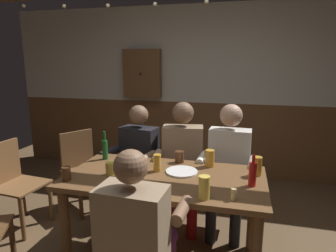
% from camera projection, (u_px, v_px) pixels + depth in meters
% --- Properties ---
extents(back_wall_upper, '(5.93, 0.12, 1.37)m').
position_uv_depth(back_wall_upper, '(204.00, 54.00, 4.19)').
color(back_wall_upper, beige).
extents(back_wall_wainscot, '(5.93, 0.12, 1.08)m').
position_uv_depth(back_wall_wainscot, '(201.00, 138.00, 4.46)').
color(back_wall_wainscot, brown).
rests_on(back_wall_wainscot, ground_plane).
extents(dining_table, '(1.59, 0.84, 0.77)m').
position_uv_depth(dining_table, '(165.00, 189.00, 2.40)').
color(dining_table, brown).
rests_on(dining_table, ground_plane).
extents(person_0, '(0.57, 0.57, 1.22)m').
position_uv_depth(person_0, '(136.00, 158.00, 3.12)').
color(person_0, black).
rests_on(person_0, ground_plane).
extents(person_1, '(0.58, 0.56, 1.27)m').
position_uv_depth(person_1, '(182.00, 159.00, 3.00)').
color(person_1, '#997F60').
rests_on(person_1, ground_plane).
extents(person_2, '(0.56, 0.53, 1.26)m').
position_uv_depth(person_2, '(228.00, 163.00, 2.89)').
color(person_2, silver).
rests_on(person_2, ground_plane).
extents(person_3, '(0.55, 0.56, 1.20)m').
position_uv_depth(person_3, '(138.00, 231.00, 1.79)').
color(person_3, '#997F60').
rests_on(person_3, ground_plane).
extents(chair_empty_near_left, '(0.60, 0.60, 0.88)m').
position_uv_depth(chair_empty_near_left, '(83.00, 167.00, 3.39)').
color(chair_empty_near_left, brown).
rests_on(chair_empty_near_left, ground_plane).
extents(chair_empty_far_end, '(0.48, 0.48, 0.88)m').
position_uv_depth(chair_empty_far_end, '(14.00, 182.00, 2.98)').
color(chair_empty_far_end, brown).
rests_on(chair_empty_far_end, ground_plane).
extents(table_candle, '(0.04, 0.04, 0.08)m').
position_uv_depth(table_candle, '(234.00, 194.00, 1.95)').
color(table_candle, '#F9E08C').
rests_on(table_candle, dining_table).
extents(condiment_caddy, '(0.14, 0.10, 0.05)m').
position_uv_depth(condiment_caddy, '(128.00, 160.00, 2.68)').
color(condiment_caddy, '#B2B7BC').
rests_on(condiment_caddy, dining_table).
extents(plate_0, '(0.26, 0.26, 0.01)m').
position_uv_depth(plate_0, '(182.00, 172.00, 2.44)').
color(plate_0, white).
rests_on(plate_0, dining_table).
extents(bottle_0, '(0.06, 0.06, 0.24)m').
position_uv_depth(bottle_0, '(253.00, 174.00, 2.16)').
color(bottle_0, red).
rests_on(bottle_0, dining_table).
extents(bottle_1, '(0.05, 0.05, 0.27)m').
position_uv_depth(bottle_1, '(105.00, 149.00, 2.76)').
color(bottle_1, '#195923').
rests_on(bottle_1, dining_table).
extents(pint_glass_0, '(0.06, 0.06, 0.13)m').
position_uv_depth(pint_glass_0, '(123.00, 165.00, 2.43)').
color(pint_glass_0, '#E5C64C').
rests_on(pint_glass_0, dining_table).
extents(pint_glass_1, '(0.08, 0.08, 0.16)m').
position_uv_depth(pint_glass_1, '(204.00, 187.00, 1.96)').
color(pint_glass_1, '#E5C64C').
rests_on(pint_glass_1, dining_table).
extents(pint_glass_2, '(0.07, 0.07, 0.11)m').
position_uv_depth(pint_glass_2, '(66.00, 174.00, 2.27)').
color(pint_glass_2, '#4C2D19').
rests_on(pint_glass_2, dining_table).
extents(pint_glass_3, '(0.08, 0.08, 0.15)m').
position_uv_depth(pint_glass_3, '(257.00, 166.00, 2.37)').
color(pint_glass_3, gold).
rests_on(pint_glass_3, dining_table).
extents(pint_glass_4, '(0.07, 0.07, 0.14)m').
position_uv_depth(pint_glass_4, '(157.00, 163.00, 2.46)').
color(pint_glass_4, gold).
rests_on(pint_glass_4, dining_table).
extents(pint_glass_5, '(0.08, 0.08, 0.15)m').
position_uv_depth(pint_glass_5, '(210.00, 158.00, 2.57)').
color(pint_glass_5, gold).
rests_on(pint_glass_5, dining_table).
extents(pint_glass_6, '(0.08, 0.08, 0.14)m').
position_uv_depth(pint_glass_6, '(142.00, 165.00, 2.43)').
color(pint_glass_6, white).
rests_on(pint_glass_6, dining_table).
extents(pint_glass_7, '(0.08, 0.08, 0.11)m').
position_uv_depth(pint_glass_7, '(180.00, 157.00, 2.68)').
color(pint_glass_7, '#4C2D19').
rests_on(pint_glass_7, dining_table).
extents(pint_glass_8, '(0.07, 0.07, 0.11)m').
position_uv_depth(pint_glass_8, '(110.00, 168.00, 2.38)').
color(pint_glass_8, '#E5C64C').
rests_on(pint_glass_8, dining_table).
extents(wall_dart_cabinet, '(0.56, 0.15, 0.70)m').
position_uv_depth(wall_dart_cabinet, '(142.00, 74.00, 4.34)').
color(wall_dart_cabinet, brown).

